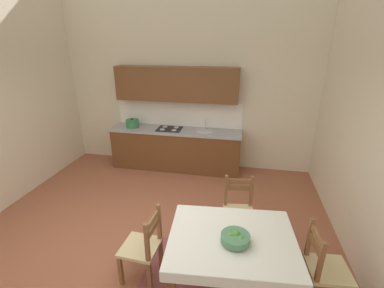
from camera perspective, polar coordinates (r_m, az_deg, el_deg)
name	(u,v)px	position (r m, az deg, el deg)	size (l,w,h in m)	color
ground_plane	(145,253)	(4.05, -10.07, -21.87)	(5.98, 6.39, 0.10)	#99563D
wall_back	(188,69)	(5.82, -0.81, 15.62)	(5.98, 0.12, 4.25)	beige
kitchen_cabinetry	(176,131)	(5.82, -3.45, 2.80)	(2.83, 0.63, 2.20)	brown
dining_table	(232,246)	(3.10, 8.45, -20.77)	(1.43, 1.18, 0.75)	brown
dining_chair_tv_side	(143,247)	(3.39, -10.34, -20.80)	(0.44, 0.44, 0.93)	#D1BC89
dining_chair_window_side	(324,268)	(3.42, 26.42, -22.70)	(0.45, 0.45, 0.93)	#D1BC89
dining_chair_kitchen_side	(238,211)	(3.94, 9.89, -13.94)	(0.47, 0.47, 0.93)	#D1BC89
fruit_bowl	(235,238)	(2.92, 9.23, -19.15)	(0.30, 0.30, 0.12)	#4C7F5B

